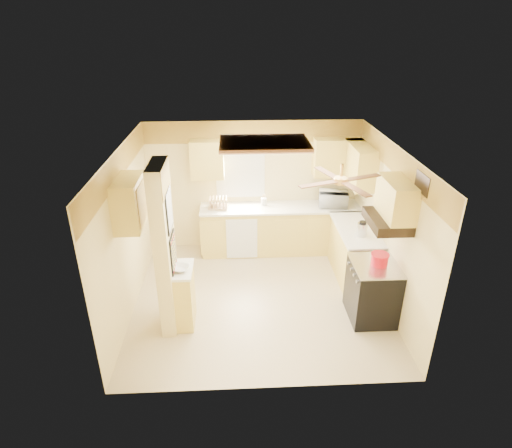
{
  "coord_description": "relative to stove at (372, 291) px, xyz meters",
  "views": [
    {
      "loc": [
        -0.35,
        -5.8,
        4.15
      ],
      "look_at": [
        -0.03,
        0.35,
        1.19
      ],
      "focal_mm": 30.0,
      "sensor_mm": 36.0,
      "label": 1
    }
  ],
  "objects": [
    {
      "name": "wall_back",
      "position": [
        -1.67,
        2.45,
        0.79
      ],
      "size": [
        4.0,
        0.0,
        4.0
      ],
      "primitive_type": "plane",
      "rotation": [
        1.57,
        0.0,
        0.0
      ],
      "color": "beige",
      "rests_on": "floor"
    },
    {
      "name": "upper_cab_back_left",
      "position": [
        -2.52,
        2.27,
        1.39
      ],
      "size": [
        0.6,
        0.35,
        0.7
      ],
      "primitive_type": "cube",
      "color": "#EDCD5E",
      "rests_on": "wall_back"
    },
    {
      "name": "dishwasher_panel",
      "position": [
        -1.92,
        1.84,
        -0.03
      ],
      "size": [
        0.58,
        0.02,
        0.8
      ],
      "primitive_type": "cube",
      "color": "white",
      "rests_on": "lower_cabinets_back"
    },
    {
      "name": "floor",
      "position": [
        -1.67,
        0.55,
        -0.46
      ],
      "size": [
        4.0,
        4.0,
        0.0
      ],
      "primitive_type": "plane",
      "color": "tan",
      "rests_on": "ground"
    },
    {
      "name": "countertop_back",
      "position": [
        -1.17,
        2.14,
        0.46
      ],
      "size": [
        3.04,
        0.64,
        0.04
      ],
      "primitive_type": "cube",
      "color": "silver",
      "rests_on": "lower_cabinets_back"
    },
    {
      "name": "wall_left",
      "position": [
        -3.67,
        0.55,
        0.79
      ],
      "size": [
        0.0,
        3.8,
        3.8
      ],
      "primitive_type": "plane",
      "rotation": [
        1.57,
        0.0,
        1.57
      ],
      "color": "beige",
      "rests_on": "floor"
    },
    {
      "name": "wall_front",
      "position": [
        -1.67,
        -1.35,
        0.79
      ],
      "size": [
        4.0,
        0.0,
        4.0
      ],
      "primitive_type": "plane",
      "rotation": [
        -1.57,
        0.0,
        0.0
      ],
      "color": "beige",
      "rests_on": "floor"
    },
    {
      "name": "ledge_top",
      "position": [
        -2.8,
        0.0,
        0.46
      ],
      "size": [
        0.28,
        0.58,
        0.04
      ],
      "primitive_type": "cube",
      "color": "silver",
      "rests_on": "partition_ledge"
    },
    {
      "name": "upper_cab_left_wall",
      "position": [
        -3.49,
        0.3,
        1.39
      ],
      "size": [
        0.35,
        0.75,
        0.7
      ],
      "primitive_type": "cube",
      "color": "#EDCD5E",
      "rests_on": "wall_left"
    },
    {
      "name": "dutch_oven",
      "position": [
        0.05,
        0.01,
        0.54
      ],
      "size": [
        0.26,
        0.26,
        0.18
      ],
      "color": "red",
      "rests_on": "stove"
    },
    {
      "name": "kettle",
      "position": [
        0.03,
        0.87,
        0.6
      ],
      "size": [
        0.17,
        0.17,
        0.26
      ],
      "color": "silver",
      "rests_on": "countertop_right"
    },
    {
      "name": "ceiling_fan",
      "position": [
        -0.67,
        -0.15,
        1.83
      ],
      "size": [
        1.15,
        1.15,
        0.26
      ],
      "color": "gold",
      "rests_on": "ceiling"
    },
    {
      "name": "ceiling_light_panel",
      "position": [
        -1.57,
        1.05,
        2.0
      ],
      "size": [
        1.35,
        0.95,
        0.06
      ],
      "color": "brown",
      "rests_on": "ceiling"
    },
    {
      "name": "countertop_right",
      "position": [
        0.02,
        1.15,
        0.46
      ],
      "size": [
        0.64,
        1.44,
        0.04
      ],
      "primitive_type": "cube",
      "color": "silver",
      "rests_on": "lower_cabinets_right"
    },
    {
      "name": "partition_column",
      "position": [
        -3.02,
        0.0,
        0.79
      ],
      "size": [
        0.2,
        0.7,
        2.5
      ],
      "primitive_type": "cube",
      "color": "beige",
      "rests_on": "floor"
    },
    {
      "name": "window",
      "position": [
        -1.92,
        2.44,
        1.09
      ],
      "size": [
        0.92,
        0.02,
        1.02
      ],
      "color": "white",
      "rests_on": "wall_back"
    },
    {
      "name": "wall_right",
      "position": [
        0.33,
        0.55,
        0.79
      ],
      "size": [
        0.0,
        3.8,
        3.8
      ],
      "primitive_type": "plane",
      "rotation": [
        1.57,
        0.0,
        -1.57
      ],
      "color": "beige",
      "rests_on": "floor"
    },
    {
      "name": "partition_ledge",
      "position": [
        -2.8,
        0.0,
        -0.01
      ],
      "size": [
        0.25,
        0.55,
        0.9
      ],
      "primitive_type": "cube",
      "color": "#EDCD5E",
      "rests_on": "floor"
    },
    {
      "name": "ceiling",
      "position": [
        -1.67,
        0.55,
        2.04
      ],
      "size": [
        4.0,
        4.0,
        0.0
      ],
      "primitive_type": "plane",
      "rotation": [
        3.14,
        0.0,
        0.0
      ],
      "color": "white",
      "rests_on": "wall_back"
    },
    {
      "name": "upper_cab_over_stove",
      "position": [
        0.16,
        0.0,
        1.49
      ],
      "size": [
        0.35,
        0.76,
        0.52
      ],
      "primitive_type": "cube",
      "color": "#EDCD5E",
      "rests_on": "wall_right"
    },
    {
      "name": "microwave",
      "position": [
        -0.18,
        2.11,
        0.63
      ],
      "size": [
        0.58,
        0.44,
        0.29
      ],
      "primitive_type": "imported",
      "rotation": [
        0.0,
        0.0,
        2.98
      ],
      "color": "white",
      "rests_on": "countertop_back"
    },
    {
      "name": "vent_grate",
      "position": [
        0.31,
        -0.35,
        1.84
      ],
      "size": [
        0.02,
        0.4,
        0.25
      ],
      "primitive_type": "cube",
      "color": "black",
      "rests_on": "wall_right"
    },
    {
      "name": "poster_menu",
      "position": [
        -2.91,
        0.0,
        1.39
      ],
      "size": [
        0.02,
        0.42,
        0.57
      ],
      "color": "black",
      "rests_on": "partition_column"
    },
    {
      "name": "wallpaper_border",
      "position": [
        -1.67,
        2.43,
        1.84
      ],
      "size": [
        4.0,
        0.02,
        0.4
      ],
      "primitive_type": "cube",
      "color": "yellow",
      "rests_on": "wall_back"
    },
    {
      "name": "lower_cabinets_back",
      "position": [
        -1.17,
        2.15,
        -0.01
      ],
      "size": [
        3.0,
        0.6,
        0.9
      ],
      "primitive_type": "cube",
      "color": "#EDCD5E",
      "rests_on": "floor"
    },
    {
      "name": "stove",
      "position": [
        0.0,
        0.0,
        0.0
      ],
      "size": [
        0.68,
        0.77,
        0.92
      ],
      "color": "black",
      "rests_on": "floor"
    },
    {
      "name": "upper_cab_right",
      "position": [
        0.16,
        1.8,
        1.39
      ],
      "size": [
        0.35,
        1.0,
        0.7
      ],
      "primitive_type": "cube",
      "color": "#EDCD5E",
      "rests_on": "wall_right"
    },
    {
      "name": "range_hood",
      "position": [
        0.07,
        0.0,
        1.16
      ],
      "size": [
        0.5,
        0.76,
        0.14
      ],
      "primitive_type": "cube",
      "color": "black",
      "rests_on": "upper_cab_over_stove"
    },
    {
      "name": "dish_rack",
      "position": [
        -2.35,
        2.14,
        0.55
      ],
      "size": [
        0.38,
        0.3,
        0.2
      ],
      "color": "tan",
      "rests_on": "countertop_back"
    },
    {
      "name": "poster_nashville",
      "position": [
        -2.91,
        0.0,
        0.74
      ],
      "size": [
        0.02,
        0.42,
        0.57
      ],
      "color": "black",
      "rests_on": "partition_column"
    },
    {
      "name": "upper_cab_back_right",
      "position": [
        -0.12,
        2.27,
        1.39
      ],
      "size": [
        0.9,
        0.35,
        0.7
      ],
      "primitive_type": "cube",
      "color": "#EDCD5E",
      "rests_on": "wall_back"
    },
    {
      "name": "utensil_crock",
      "position": [
        -1.48,
        2.24,
        0.55
      ],
      "size": [
        0.11,
        0.11,
        0.21
      ],
      "color": "white",
      "rests_on": "countertop_back"
    },
    {
      "name": "lower_cabinets_right",
      "position": [
        0.03,
        1.15,
        -0.01
      ],
      "size": [
        0.6,
        1.4,
        0.9
      ],
      "primitive_type": "cube",
      "color": "#EDCD5E",
      "rests_on": "floor"
    },
    {
      "name": "bowl",
      "position": [
        -2.82,
        -0.04,
        0.51
      ],
      "size": [
        0.29,
        0.29,
        0.06
      ],
      "primitive_type": "imported",
      "rotation": [
        0.0,
        0.0,
        -0.21
      ],
      "color": "white",
      "rests_on": "ledge_top"
    }
  ]
}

